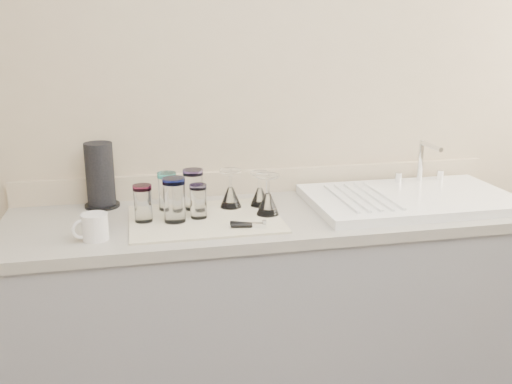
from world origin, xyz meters
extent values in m
cube|color=tan|center=(0.00, 1.50, 1.25)|extent=(3.50, 0.04, 2.50)
cube|color=gray|center=(0.00, 1.20, 0.43)|extent=(2.00, 0.60, 0.86)
cube|color=gray|center=(0.00, 1.20, 0.88)|extent=(2.06, 0.62, 0.04)
cube|color=white|center=(0.55, 1.20, 0.92)|extent=(0.82, 0.50, 0.03)
cylinder|color=silver|center=(0.69, 1.40, 1.03)|extent=(0.02, 0.02, 0.18)
cylinder|color=silver|center=(0.69, 1.32, 1.10)|extent=(0.02, 0.16, 0.02)
cylinder|color=silver|center=(0.59, 1.40, 0.96)|extent=(0.03, 0.03, 0.04)
cylinder|color=silver|center=(0.79, 1.40, 0.96)|extent=(0.03, 0.03, 0.04)
cube|color=silver|center=(-0.29, 1.17, 0.90)|extent=(0.55, 0.42, 0.01)
cylinder|color=white|center=(-0.42, 1.30, 0.97)|extent=(0.07, 0.07, 0.13)
cylinder|color=#3BB2BF|center=(-0.42, 1.30, 1.04)|extent=(0.07, 0.07, 0.02)
cylinder|color=white|center=(-0.32, 1.29, 0.98)|extent=(0.07, 0.07, 0.14)
cylinder|color=#6749B3|center=(-0.32, 1.29, 1.05)|extent=(0.08, 0.08, 0.02)
cylinder|color=white|center=(-0.51, 1.18, 0.97)|extent=(0.06, 0.06, 0.12)
cylinder|color=#D1266E|center=(-0.51, 1.18, 1.03)|extent=(0.07, 0.07, 0.02)
cylinder|color=white|center=(-0.40, 1.15, 0.98)|extent=(0.08, 0.08, 0.14)
cylinder|color=#1424B7|center=(-0.40, 1.15, 1.06)|extent=(0.08, 0.08, 0.02)
cylinder|color=white|center=(-0.31, 1.17, 0.96)|extent=(0.06, 0.06, 0.11)
cylinder|color=#8D7EC7|center=(-0.31, 1.17, 1.03)|extent=(0.06, 0.06, 0.02)
cone|color=white|center=(-0.17, 1.28, 0.95)|extent=(0.08, 0.08, 0.08)
cylinder|color=white|center=(-0.17, 1.28, 1.02)|extent=(0.01, 0.01, 0.06)
cylinder|color=white|center=(-0.17, 1.28, 1.05)|extent=(0.08, 0.08, 0.01)
cone|color=white|center=(-0.06, 1.27, 0.94)|extent=(0.08, 0.08, 0.07)
cylinder|color=white|center=(-0.06, 1.27, 1.01)|extent=(0.01, 0.01, 0.06)
cylinder|color=white|center=(-0.06, 1.27, 1.04)|extent=(0.08, 0.08, 0.01)
cone|color=white|center=(-0.05, 1.16, 0.95)|extent=(0.09, 0.09, 0.08)
cylinder|color=white|center=(-0.05, 1.16, 1.02)|extent=(0.01, 0.01, 0.06)
cylinder|color=white|center=(-0.05, 1.16, 1.06)|extent=(0.09, 0.09, 0.01)
cube|color=silver|center=(-0.12, 1.02, 0.92)|extent=(0.05, 0.04, 0.02)
cylinder|color=black|center=(-0.17, 1.03, 0.92)|extent=(0.10, 0.03, 0.02)
cylinder|color=black|center=(-0.17, 1.05, 0.92)|extent=(0.09, 0.06, 0.02)
cylinder|color=silver|center=(-0.67, 1.04, 0.94)|extent=(0.11, 0.11, 0.09)
torus|color=silver|center=(-0.72, 1.03, 0.94)|extent=(0.07, 0.03, 0.07)
cylinder|color=black|center=(-0.67, 1.41, 0.91)|extent=(0.14, 0.14, 0.01)
cylinder|color=black|center=(-0.67, 1.41, 1.03)|extent=(0.11, 0.11, 0.25)
camera|label=1|loc=(-0.53, -0.82, 1.58)|focal=40.00mm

